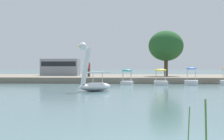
% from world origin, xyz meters
% --- Properties ---
extents(shore_bank_far, '(135.41, 19.40, 0.56)m').
position_xyz_m(shore_bank_far, '(0.00, 37.30, 0.28)').
color(shore_bank_far, slate).
rests_on(shore_bank_far, ground_plane).
extents(swan_boat, '(2.51, 2.66, 2.99)m').
position_xyz_m(swan_boat, '(-3.75, 16.80, 0.60)').
color(swan_boat, white).
rests_on(swan_boat, ground_plane).
extents(pedal_boat_blue, '(1.35, 1.92, 1.51)m').
position_xyz_m(pedal_boat_blue, '(3.47, 25.95, 0.43)').
color(pedal_boat_blue, white).
rests_on(pedal_boat_blue, ground_plane).
extents(pedal_boat_yellow, '(1.14, 1.77, 1.38)m').
position_xyz_m(pedal_boat_yellow, '(0.84, 25.40, 0.42)').
color(pedal_boat_yellow, white).
rests_on(pedal_boat_yellow, ground_plane).
extents(pedal_boat_teal, '(1.07, 1.84, 1.34)m').
position_xyz_m(pedal_boat_teal, '(-2.05, 25.94, 0.40)').
color(pedal_boat_teal, white).
rests_on(pedal_boat_teal, ground_plane).
extents(tree_broadleaf_right, '(4.49, 4.39, 4.96)m').
position_xyz_m(tree_broadleaf_right, '(1.86, 34.26, 3.85)').
color(tree_broadleaf_right, '#4C3823').
rests_on(tree_broadleaf_right, shore_bank_far).
extents(person_on_path, '(0.28, 0.29, 1.58)m').
position_xyz_m(person_on_path, '(-6.12, 30.83, 1.39)').
color(person_on_path, '#47382D').
rests_on(person_on_path, shore_bank_far).
extents(parked_van, '(4.43, 1.97, 1.96)m').
position_xyz_m(parked_van, '(-10.28, 36.31, 1.62)').
color(parked_van, gray).
rests_on(parked_van, shore_bank_far).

